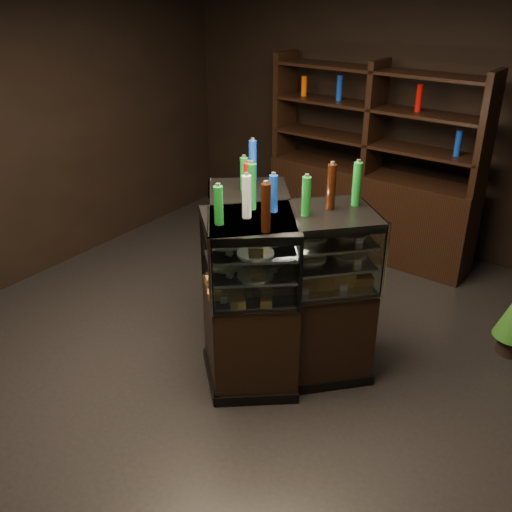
% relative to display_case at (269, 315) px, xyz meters
% --- Properties ---
extents(ground, '(5.00, 5.00, 0.00)m').
position_rel_display_case_xyz_m(ground, '(-0.25, 0.24, -0.44)').
color(ground, black).
rests_on(ground, ground).
extents(room_shell, '(5.02, 5.02, 3.01)m').
position_rel_display_case_xyz_m(room_shell, '(-0.25, 0.24, 1.50)').
color(room_shell, black).
rests_on(room_shell, ground).
extents(display_case, '(1.55, 1.30, 1.30)m').
position_rel_display_case_xyz_m(display_case, '(0.00, 0.00, 0.00)').
color(display_case, black).
rests_on(display_case, ground).
extents(food_display, '(1.19, 0.96, 0.41)m').
position_rel_display_case_xyz_m(food_display, '(-0.00, -0.00, 0.53)').
color(food_display, '#CE874A').
rests_on(food_display, display_case).
extents(bottles_top, '(1.02, 0.82, 0.30)m').
position_rel_display_case_xyz_m(bottles_top, '(0.00, 0.00, 0.99)').
color(bottles_top, yellow).
rests_on(bottles_top, display_case).
extents(back_shelving, '(2.25, 0.55, 2.00)m').
position_rel_display_case_xyz_m(back_shelving, '(-0.25, 2.29, 0.17)').
color(back_shelving, black).
rests_on(back_shelving, ground).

